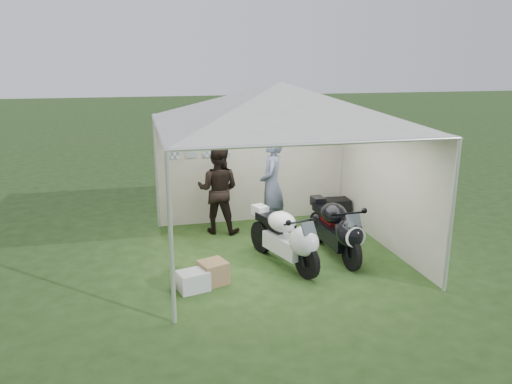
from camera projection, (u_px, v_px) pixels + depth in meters
ground at (279, 253)px, 8.90m from camera, size 80.00×80.00×0.00m
canopy_tent at (280, 108)px, 8.26m from camera, size 5.66×5.66×3.00m
motorcycle_white at (287, 237)px, 8.23m from camera, size 0.83×1.83×0.93m
motorcycle_black at (337, 228)px, 8.61m from camera, size 0.49×1.94×0.95m
paddock_stand at (316, 233)px, 9.53m from camera, size 0.36×0.24×0.27m
person_dark_jacket at (218, 190)px, 9.79m from camera, size 1.04×0.94×1.75m
person_blue_jacket at (272, 185)px, 9.71m from camera, size 0.68×0.83×1.95m
equipment_box at (337, 210)px, 10.58m from camera, size 0.52×0.42×0.50m
crate_0 at (193, 281)px, 7.45m from camera, size 0.51×0.44×0.29m
crate_1 at (213, 272)px, 7.69m from camera, size 0.50×0.50×0.35m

